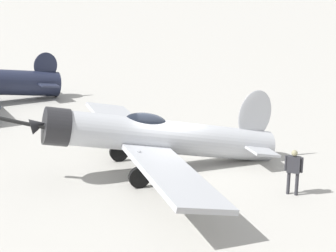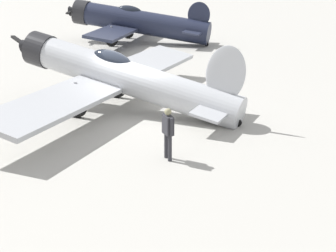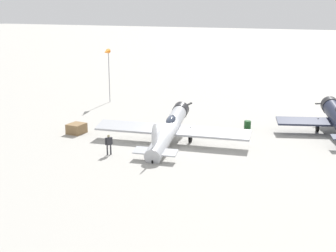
{
  "view_description": "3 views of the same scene",
  "coord_description": "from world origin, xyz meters",
  "views": [
    {
      "loc": [
        3.88,
        20.45,
        7.62
      ],
      "look_at": [
        0.0,
        0.0,
        1.8
      ],
      "focal_mm": 58.41,
      "sensor_mm": 36.0,
      "label": 1
    },
    {
      "loc": [
        -12.02,
        16.17,
        6.3
      ],
      "look_at": [
        -3.87,
        3.44,
        1.1
      ],
      "focal_mm": 55.89,
      "sensor_mm": 36.0,
      "label": 2
    },
    {
      "loc": [
        -33.92,
        -14.68,
        11.56
      ],
      "look_at": [
        0.0,
        0.0,
        1.8
      ],
      "focal_mm": 49.13,
      "sensor_mm": 36.0,
      "label": 3
    }
  ],
  "objects": [
    {
      "name": "ground_plane",
      "position": [
        0.0,
        0.0,
        0.0
      ],
      "size": [
        400.0,
        400.0,
        0.0
      ],
      "primitive_type": "plane",
      "color": "#A8A59E"
    },
    {
      "name": "ground_crew_mechanic",
      "position": [
        -3.87,
        3.44,
        1.01
      ],
      "size": [
        0.55,
        0.44,
        1.67
      ],
      "rotation": [
        0.0,
        0.0,
        0.97
      ],
      "color": "#2D2D33",
      "rests_on": "ground_plane"
    },
    {
      "name": "airplane_foreground",
      "position": [
        0.51,
        0.07,
        1.39
      ],
      "size": [
        11.13,
        13.62,
        3.28
      ],
      "rotation": [
        0.0,
        0.0,
        6.42
      ],
      "color": "#B7BABF",
      "rests_on": "ground_plane"
    }
  ]
}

